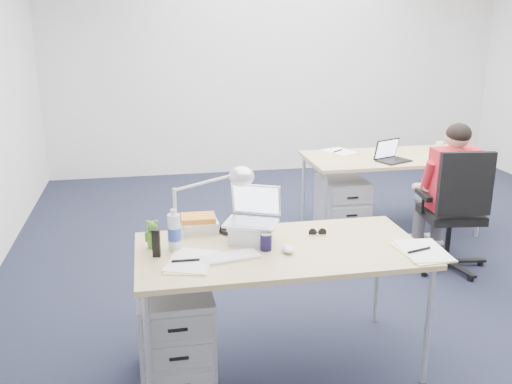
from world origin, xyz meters
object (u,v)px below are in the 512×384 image
Objects in this scene: computer_mouse at (288,249)px; cordless_phone at (156,243)px; book_stack at (199,224)px; seated_person at (445,192)px; headphones at (234,228)px; far_cup at (440,147)px; wireless_keyboard at (230,257)px; desk_lamp at (201,207)px; desk_far at (391,161)px; office_chair at (450,235)px; desk_near at (280,255)px; silver_laptop at (251,216)px; water_bottle at (174,230)px; drawer_pedestal_near at (176,334)px; can_koozie at (266,241)px; drawer_pedestal_far at (342,207)px; dark_laptop at (395,151)px; bear_figurine at (152,234)px; sunglasses at (317,232)px.

computer_mouse is 0.68× the size of cordless_phone.
seated_person is at bearing 22.44° from book_stack.
far_cup is (2.30, 1.78, 0.03)m from headphones.
desk_lamp is at bearing 114.93° from wireless_keyboard.
desk_far is 2.77m from desk_lamp.
book_stack is 3.05m from far_cup.
desk_lamp reaches higher than office_chair.
silver_laptop is at bearing 138.84° from desk_near.
seated_person is 4.90× the size of headphones.
silver_laptop reaches higher than water_bottle.
drawer_pedestal_near is 0.72m from can_koozie.
desk_lamp is (-1.49, -1.84, 0.69)m from drawer_pedestal_far.
can_koozie is 0.68× the size of cordless_phone.
can_koozie is (-0.08, -0.02, 0.10)m from desk_near.
drawer_pedestal_near is 0.59m from water_bottle.
desk_near is at bearing -8.70° from water_bottle.
drawer_pedestal_near is 5.26× the size of computer_mouse.
silver_laptop is 0.18m from can_koozie.
silver_laptop is 2.97m from far_cup.
far_cup reaches higher than desk_near.
dark_laptop is at bearing 111.50° from seated_person.
drawer_pedestal_near is 1.77× the size of wireless_keyboard.
book_stack is at bearing 41.88° from bear_figurine.
bear_figurine is 0.35× the size of desk_lamp.
silver_laptop is 1.00× the size of wireless_keyboard.
drawer_pedestal_far is 2.54m from water_bottle.
water_bottle is at bearing -121.74° from book_stack.
seated_person is 2.11m from headphones.
bear_figurine is (-2.37, -0.91, 0.52)m from office_chair.
desk_near is 3.37× the size of desk_lamp.
office_chair is 2.63m from cordless_phone.
computer_mouse reaches higher than wireless_keyboard.
headphones is 0.86× the size of dark_laptop.
desk_lamp reaches higher than desk_far.
drawer_pedestal_far is at bearing -172.42° from desk_far.
office_chair is 4.32× the size of water_bottle.
bear_figurine reaches higher than sunglasses.
seated_person is at bearing 94.07° from office_chair.
book_stack is (0.28, 0.21, -0.03)m from bear_figurine.
can_koozie is at bearing -43.40° from silver_laptop.
desk_lamp is (-0.45, 0.17, 0.22)m from computer_mouse.
dark_laptop reaches higher than desk_far.
dark_laptop reaches higher than headphones.
wireless_keyboard is at bearing -74.38° from book_stack.
can_koozie is at bearing -141.26° from office_chair.
seated_person is 2.10m from computer_mouse.
water_bottle is 1.53× the size of cordless_phone.
seated_person is 1.01m from drawer_pedestal_far.
bear_figurine is at bearing -171.22° from sunglasses.
headphones is 2.31× the size of can_koozie.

